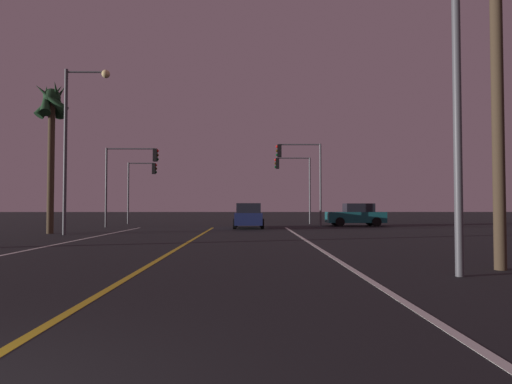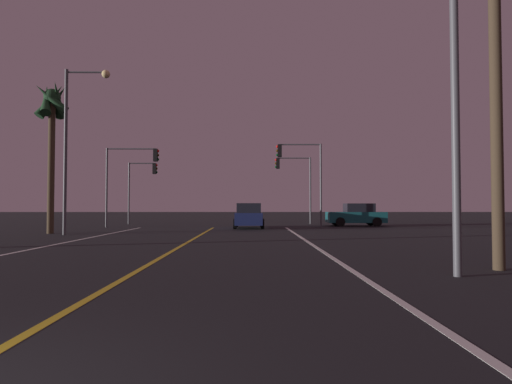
% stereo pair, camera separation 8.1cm
% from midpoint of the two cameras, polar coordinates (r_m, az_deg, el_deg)
% --- Properties ---
extents(lane_edge_right, '(0.16, 33.23, 0.01)m').
position_cam_midpoint_polar(lane_edge_right, '(13.67, 9.58, -8.25)').
color(lane_edge_right, silver).
rests_on(lane_edge_right, ground).
extents(lane_edge_left, '(0.16, 33.23, 0.01)m').
position_cam_midpoint_polar(lane_edge_left, '(15.52, -30.93, -7.25)').
color(lane_edge_left, silver).
rests_on(lane_edge_left, ground).
extents(lane_center_divider, '(0.16, 33.23, 0.01)m').
position_cam_midpoint_polar(lane_center_divider, '(13.71, -12.04, -8.22)').
color(lane_center_divider, gold).
rests_on(lane_center_divider, ground).
extents(car_ahead_far, '(2.02, 4.30, 1.70)m').
position_cam_midpoint_polar(car_ahead_far, '(29.39, -1.07, -3.21)').
color(car_ahead_far, black).
rests_on(car_ahead_far, ground).
extents(car_crossing_side, '(4.30, 2.02, 1.70)m').
position_cam_midpoint_polar(car_crossing_side, '(33.29, 13.07, -3.00)').
color(car_crossing_side, black).
rests_on(car_crossing_side, ground).
extents(traffic_light_near_right, '(3.26, 0.36, 5.95)m').
position_cam_midpoint_polar(traffic_light_near_right, '(30.81, 5.77, 3.51)').
color(traffic_light_near_right, '#4C4C51').
rests_on(traffic_light_near_right, ground).
extents(traffic_light_near_left, '(3.78, 0.36, 5.63)m').
position_cam_midpoint_polar(traffic_light_near_left, '(31.75, -16.28, 3.07)').
color(traffic_light_near_left, '#4C4C51').
rests_on(traffic_light_near_left, ground).
extents(traffic_light_far_right, '(3.05, 0.36, 5.59)m').
position_cam_midpoint_polar(traffic_light_far_right, '(36.24, 4.89, 2.31)').
color(traffic_light_far_right, '#4C4C51').
rests_on(traffic_light_far_right, ground).
extents(traffic_light_far_left, '(2.46, 0.36, 5.14)m').
position_cam_midpoint_polar(traffic_light_far_left, '(37.18, -14.94, 1.73)').
color(traffic_light_far_left, '#4C4C51').
rests_on(traffic_light_far_left, ground).
extents(street_lamp_right_near, '(2.07, 0.44, 7.89)m').
position_cam_midpoint_polar(street_lamp_right_near, '(10.75, 22.52, 17.12)').
color(street_lamp_right_near, '#4C4C51').
rests_on(street_lamp_right_near, ground).
extents(street_lamp_left_mid, '(2.40, 0.44, 8.80)m').
position_cam_midpoint_polar(street_lamp_left_mid, '(24.88, -22.95, 7.55)').
color(street_lamp_left_mid, '#4C4C51').
rests_on(street_lamp_left_mid, ground).
extents(utility_pole_right, '(2.20, 0.28, 10.61)m').
position_cam_midpoint_polar(utility_pole_right, '(12.54, 29.12, 17.22)').
color(utility_pole_right, '#423323').
rests_on(utility_pole_right, ground).
extents(palm_tree_left_mid, '(2.04, 1.98, 8.53)m').
position_cam_midpoint_polar(palm_tree_left_mid, '(26.77, -25.56, 9.55)').
color(palm_tree_left_mid, '#473826').
rests_on(palm_tree_left_mid, ground).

